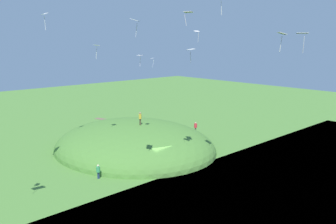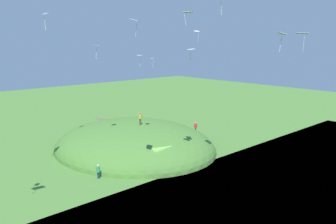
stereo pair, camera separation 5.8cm
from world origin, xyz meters
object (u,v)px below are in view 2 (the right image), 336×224
at_px(person_watching_kites, 98,170).
at_px(kite_11, 282,34).
at_px(kite_5, 97,46).
at_px(mooring_post, 204,158).
at_px(person_walking_path, 140,117).
at_px(kite_1, 152,59).
at_px(person_near_shore, 196,126).
at_px(kite_10, 135,21).
at_px(kite_3, 191,50).
at_px(kite_6, 188,13).
at_px(kite_7, 197,32).
at_px(kite_12, 302,34).
at_px(kite_8, 140,56).
at_px(kite_0, 45,15).

distance_m(person_watching_kites, kite_11, 23.19).
relative_size(kite_5, mooring_post, 1.46).
bearing_deg(person_walking_path, kite_1, 61.17).
height_order(person_near_shore, mooring_post, person_near_shore).
relative_size(person_walking_path, kite_10, 1.20).
distance_m(person_walking_path, person_watching_kites, 11.19).
relative_size(kite_3, kite_6, 1.16).
bearing_deg(kite_3, kite_7, -50.88).
distance_m(kite_1, kite_5, 15.36).
bearing_deg(kite_1, person_watching_kites, 121.04).
height_order(kite_11, kite_12, kite_12).
bearing_deg(kite_11, kite_7, -25.21).
bearing_deg(kite_10, kite_1, -42.93).
relative_size(person_walking_path, person_near_shore, 1.09).
height_order(person_walking_path, kite_1, kite_1).
xyz_separation_m(kite_6, kite_8, (9.05, -1.51, -4.10)).
distance_m(kite_6, kite_8, 10.05).
height_order(kite_6, kite_7, kite_6).
distance_m(kite_10, kite_12, 15.75).
relative_size(kite_5, kite_7, 1.12).
height_order(kite_5, kite_6, kite_6).
xyz_separation_m(person_walking_path, kite_0, (1.31, 11.62, 12.69)).
bearing_deg(kite_5, person_walking_path, -72.96).
bearing_deg(person_near_shore, person_watching_kites, -21.11).
bearing_deg(kite_5, kite_10, 166.71).
height_order(person_watching_kites, kite_0, kite_0).
bearing_deg(mooring_post, kite_7, -21.86).
height_order(person_near_shore, kite_8, kite_8).
bearing_deg(person_watching_kites, kite_12, 163.46).
height_order(kite_5, kite_7, kite_7).
xyz_separation_m(kite_8, mooring_post, (-4.36, -6.43, -12.51)).
relative_size(kite_3, kite_8, 1.11).
distance_m(kite_0, kite_8, 11.02).
bearing_deg(kite_0, kite_11, -160.46).
height_order(kite_7, mooring_post, kite_7).
height_order(kite_6, kite_8, kite_6).
xyz_separation_m(kite_3, kite_10, (-0.87, 7.47, 2.46)).
bearing_deg(person_watching_kites, kite_8, -147.23).
bearing_deg(person_walking_path, kite_10, -104.77).
relative_size(person_near_shore, kite_8, 1.25).
bearing_deg(kite_1, mooring_post, 167.53).
bearing_deg(kite_6, person_near_shore, -49.29).
relative_size(person_watching_kites, mooring_post, 1.49).
relative_size(kite_5, kite_8, 1.21).
xyz_separation_m(person_near_shore, kite_6, (-13.15, 15.28, 15.27)).
bearing_deg(kite_8, person_walking_path, -36.65).
distance_m(kite_10, kite_11, 11.59).
xyz_separation_m(kite_1, kite_8, (-9.24, 9.44, 0.93)).
height_order(person_near_shore, person_watching_kites, person_near_shore).
distance_m(person_walking_path, kite_5, 12.31).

